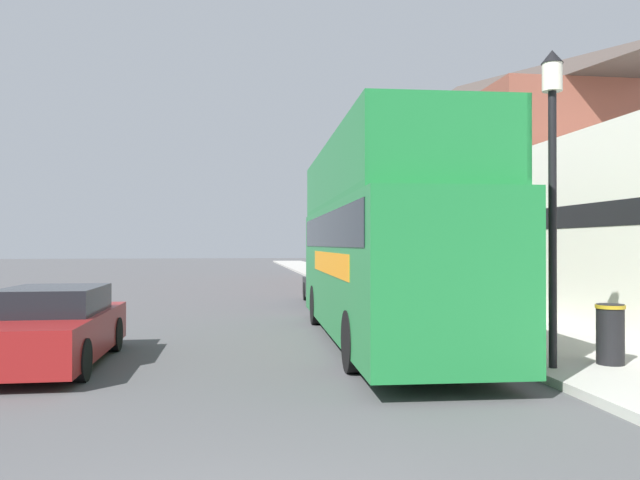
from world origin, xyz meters
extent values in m
plane|color=#4C4C4F|center=(0.00, 21.00, 0.00)|extent=(144.00, 144.00, 0.00)
cube|color=#ADAAA3|center=(6.45, 18.00, 0.07)|extent=(3.36, 108.00, 0.14)
cube|color=brown|center=(11.13, 25.98, 3.60)|extent=(6.00, 24.86, 7.21)
pyramid|color=#473D38|center=(11.13, 25.98, 8.63)|extent=(6.00, 24.86, 2.84)
cube|color=#1E7A38|center=(3.21, 9.26, 1.61)|extent=(2.76, 10.53, 2.65)
cube|color=orange|center=(3.19, 8.74, 1.74)|extent=(2.62, 5.83, 0.45)
cube|color=black|center=(3.21, 9.26, 2.44)|extent=(2.76, 9.70, 0.70)
cube|color=#1E7A38|center=(3.21, 9.26, 2.99)|extent=(2.73, 9.69, 0.10)
cube|color=#1E7A38|center=(2.05, 9.30, 3.66)|extent=(0.40, 9.62, 1.25)
cube|color=#1E7A38|center=(4.38, 9.22, 3.66)|extent=(0.40, 9.62, 1.25)
cube|color=#1E7A38|center=(3.05, 4.49, 3.66)|extent=(2.40, 0.15, 1.25)
cube|color=#1E7A38|center=(3.35, 13.33, 3.66)|extent=(2.45, 1.54, 1.25)
cylinder|color=black|center=(2.24, 12.54, 0.52)|extent=(0.32, 1.04, 1.03)
cylinder|color=black|center=(4.40, 12.46, 0.52)|extent=(0.32, 1.04, 1.03)
cylinder|color=black|center=(2.03, 6.27, 0.52)|extent=(0.32, 1.04, 1.03)
cylinder|color=black|center=(4.19, 6.19, 0.52)|extent=(0.32, 1.04, 1.03)
cube|color=black|center=(3.59, 18.31, 0.53)|extent=(1.99, 4.48, 0.68)
cube|color=black|center=(3.59, 18.18, 1.10)|extent=(1.70, 2.17, 0.48)
cylinder|color=black|center=(2.79, 19.71, 0.34)|extent=(0.22, 0.69, 0.69)
cylinder|color=black|center=(4.49, 19.65, 0.34)|extent=(0.22, 0.69, 0.69)
cylinder|color=black|center=(2.70, 16.97, 0.34)|extent=(0.22, 0.69, 0.69)
cylinder|color=black|center=(4.40, 16.91, 0.34)|extent=(0.22, 0.69, 0.69)
cube|color=maroon|center=(-3.12, 7.57, 0.55)|extent=(1.81, 4.49, 0.73)
cube|color=black|center=(-3.12, 7.70, 1.14)|extent=(1.59, 2.16, 0.46)
cylinder|color=black|center=(-2.28, 6.18, 0.33)|extent=(0.20, 0.67, 0.67)
cylinder|color=black|center=(-2.29, 8.96, 0.33)|extent=(0.20, 0.67, 0.67)
cylinder|color=black|center=(-3.95, 8.96, 0.33)|extent=(0.20, 0.67, 0.67)
cylinder|color=black|center=(5.16, 5.54, 2.37)|extent=(0.13, 0.13, 4.47)
cylinder|color=silver|center=(5.16, 5.54, 4.83)|extent=(0.32, 0.32, 0.45)
cone|color=black|center=(5.16, 5.54, 5.17)|extent=(0.35, 0.35, 0.22)
cylinder|color=black|center=(5.37, 12.80, 2.16)|extent=(0.13, 0.13, 4.03)
cylinder|color=silver|center=(5.37, 12.80, 4.40)|extent=(0.32, 0.32, 0.45)
cone|color=black|center=(5.37, 12.80, 4.73)|extent=(0.35, 0.35, 0.22)
cylinder|color=black|center=(6.25, 5.68, 0.64)|extent=(0.44, 0.44, 1.00)
cylinder|color=#B28E1E|center=(6.25, 5.68, 1.10)|extent=(0.48, 0.48, 0.06)
camera|label=1|loc=(0.06, -3.91, 2.13)|focal=35.00mm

